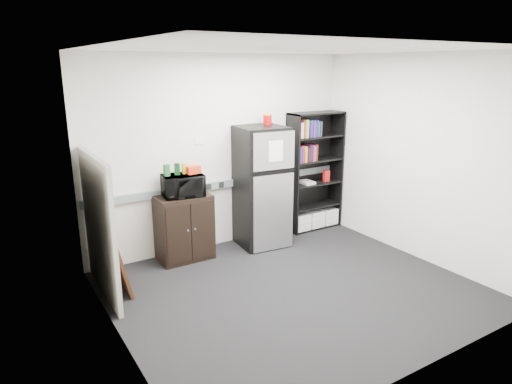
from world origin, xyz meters
TOP-DOWN VIEW (x-y plane):
  - floor at (0.00, 0.00)m, footprint 4.00×4.00m
  - wall_back at (0.00, 1.75)m, footprint 4.00×0.02m
  - wall_right at (2.00, 0.00)m, footprint 0.02×3.50m
  - wall_left at (-2.00, 0.00)m, footprint 0.02×3.50m
  - ceiling at (0.00, 0.00)m, footprint 4.00×3.50m
  - electrical_raceway at (0.00, 1.72)m, footprint 3.92×0.05m
  - wall_note at (-0.35, 1.74)m, footprint 0.14×0.00m
  - bookshelf at (1.53, 1.57)m, footprint 0.90×0.34m
  - cubicle_partition at (-1.90, 1.08)m, footprint 0.06×1.30m
  - cabinet at (-0.72, 1.50)m, footprint 0.71×0.47m
  - microwave at (-0.72, 1.48)m, footprint 0.56×0.41m
  - snack_box_a at (-0.92, 1.52)m, footprint 0.08×0.06m
  - snack_box_b at (-0.78, 1.52)m, footprint 0.08×0.07m
  - snack_box_c at (-0.67, 1.52)m, footprint 0.07×0.05m
  - snack_bag at (-0.57, 1.47)m, footprint 0.19×0.11m
  - refrigerator at (0.44, 1.42)m, footprint 0.70×0.73m
  - coffee_can at (0.63, 1.55)m, footprint 0.12×0.12m
  - framed_poster at (-1.77, 1.10)m, footprint 0.23×0.70m

SIDE VIEW (x-z plane):
  - floor at x=0.00m, z-range 0.00..0.00m
  - cabinet at x=-0.72m, z-range 0.00..0.89m
  - framed_poster at x=-1.77m, z-range 0.01..0.89m
  - cubicle_partition at x=-1.90m, z-range 0.00..1.62m
  - refrigerator at x=0.44m, z-range 0.00..1.73m
  - electrical_raceway at x=0.00m, z-range 0.85..0.95m
  - bookshelf at x=1.53m, z-range -0.01..1.84m
  - microwave at x=-0.72m, z-range 0.89..1.17m
  - snack_bag at x=-0.57m, z-range 1.17..1.27m
  - snack_box_c at x=-0.67m, z-range 1.17..1.31m
  - snack_box_a at x=-0.92m, z-range 1.17..1.32m
  - snack_box_b at x=-0.78m, z-range 1.17..1.32m
  - wall_back at x=0.00m, z-range 0.00..2.70m
  - wall_right at x=2.00m, z-range 0.00..2.70m
  - wall_left at x=-2.00m, z-range 0.00..2.70m
  - wall_note at x=-0.35m, z-range 1.50..1.60m
  - coffee_can at x=0.63m, z-range 1.73..1.89m
  - ceiling at x=0.00m, z-range 2.69..2.71m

